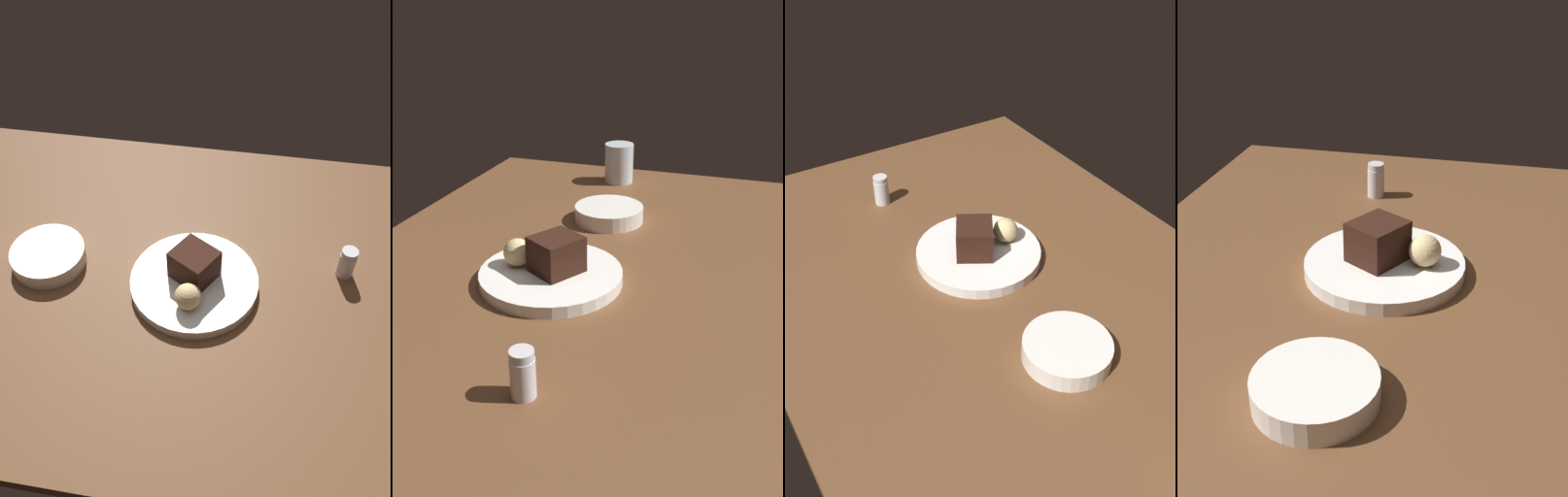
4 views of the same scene
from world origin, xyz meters
TOP-DOWN VIEW (x-y plane):
  - dining_table at (0.00, 0.00)cm, footprint 120.00×84.00cm
  - dessert_plate at (-8.37, 1.53)cm, footprint 24.49×24.49cm
  - chocolate_cake_slice at (-8.19, 0.52)cm, footprint 10.14×9.87cm
  - bread_roll at (-8.20, 7.70)cm, footprint 4.86×4.86cm
  - salt_shaker at (-36.88, -6.25)cm, footprint 3.27×3.27cm
  - side_bowl at (21.37, -0.03)cm, footprint 14.68×14.68cm

SIDE VIEW (x-z plane):
  - dining_table at x=0.00cm, z-range 0.00..3.00cm
  - dessert_plate at x=-8.37cm, z-range 3.00..5.14cm
  - side_bowl at x=21.37cm, z-range 3.00..6.37cm
  - salt_shaker at x=-36.88cm, z-range 2.95..9.61cm
  - bread_roll at x=-8.20cm, z-range 5.14..10.01cm
  - chocolate_cake_slice at x=-8.19cm, z-range 5.14..11.42cm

